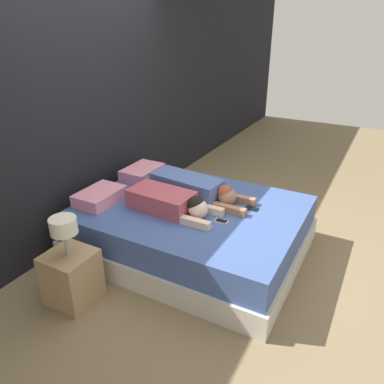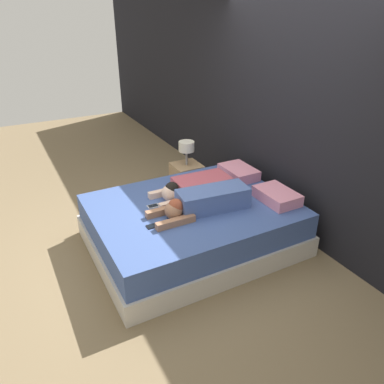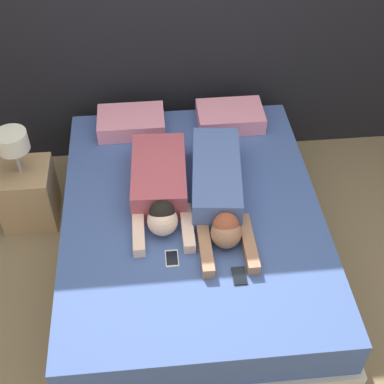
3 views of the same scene
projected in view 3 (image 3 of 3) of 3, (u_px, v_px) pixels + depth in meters
The scene contains 10 objects.
ground_plane at pixel (192, 259), 3.74m from camera, with size 12.00×12.00×0.00m, color #7F6B4C.
wall_back at pixel (175, 2), 3.69m from camera, with size 12.00×0.06×2.60m.
bed at pixel (192, 235), 3.56m from camera, with size 1.69×2.16×0.51m.
pillow_head_left at pixel (131, 122), 3.91m from camera, with size 0.48×0.33×0.12m.
pillow_head_right at pixel (230, 116), 3.96m from camera, with size 0.48×0.33×0.12m.
person_left at pixel (160, 186), 3.39m from camera, with size 0.37×0.91×0.21m.
person_right at pixel (218, 189), 3.36m from camera, with size 0.38×1.09×0.22m.
cell_phone_left at pixel (172, 258), 3.09m from camera, with size 0.08×0.12×0.01m.
cell_phone_right at pixel (239, 276), 3.00m from camera, with size 0.08×0.12×0.01m.
nightstand at pixel (27, 190), 3.84m from camera, with size 0.38×0.38×0.79m.
Camera 3 is at (-0.22, -2.31, 2.96)m, focal length 50.00 mm.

